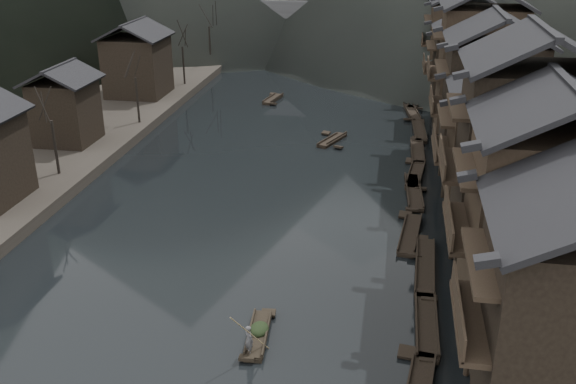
# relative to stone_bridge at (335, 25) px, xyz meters

# --- Properties ---
(water) EXTENTS (300.00, 300.00, 0.00)m
(water) POSITION_rel_stone_bridge_xyz_m (0.00, -72.00, -5.11)
(water) COLOR black
(water) RESTS_ON ground
(left_bank) EXTENTS (40.00, 200.00, 1.20)m
(left_bank) POSITION_rel_stone_bridge_xyz_m (-35.00, -32.00, -4.51)
(left_bank) COLOR #2D2823
(left_bank) RESTS_ON ground
(stilt_houses) EXTENTS (9.00, 67.60, 15.86)m
(stilt_houses) POSITION_rel_stone_bridge_xyz_m (17.28, -53.10, 3.69)
(stilt_houses) COLOR black
(stilt_houses) RESTS_ON ground
(left_houses) EXTENTS (8.10, 53.20, 8.73)m
(left_houses) POSITION_rel_stone_bridge_xyz_m (-20.50, -51.88, 0.55)
(left_houses) COLOR black
(left_houses) RESTS_ON left_bank
(bare_trees) EXTENTS (3.84, 72.75, 7.68)m
(bare_trees) POSITION_rel_stone_bridge_xyz_m (-17.00, -41.16, 1.14)
(bare_trees) COLOR black
(bare_trees) RESTS_ON left_bank
(moored_sampans) EXTENTS (2.75, 60.96, 0.47)m
(moored_sampans) POSITION_rel_stone_bridge_xyz_m (12.17, -51.06, -4.91)
(moored_sampans) COLOR black
(moored_sampans) RESTS_ON water
(midriver_boats) EXTENTS (11.02, 19.42, 0.44)m
(midriver_boats) POSITION_rel_stone_bridge_xyz_m (-0.33, -33.98, -4.91)
(midriver_boats) COLOR black
(midriver_boats) RESTS_ON water
(stone_bridge) EXTENTS (40.00, 6.00, 9.00)m
(stone_bridge) POSITION_rel_stone_bridge_xyz_m (0.00, 0.00, 0.00)
(stone_bridge) COLOR #4C4C4F
(stone_bridge) RESTS_ON ground
(hero_sampan) EXTENTS (1.29, 4.70, 0.43)m
(hero_sampan) POSITION_rel_stone_bridge_xyz_m (3.48, -74.15, -4.91)
(hero_sampan) COLOR black
(hero_sampan) RESTS_ON water
(cargo_heap) EXTENTS (1.03, 1.34, 0.62)m
(cargo_heap) POSITION_rel_stone_bridge_xyz_m (3.50, -73.93, -4.37)
(cargo_heap) COLOR black
(cargo_heap) RESTS_ON hero_sampan
(boatman) EXTENTS (0.71, 0.70, 1.65)m
(boatman) POSITION_rel_stone_bridge_xyz_m (3.36, -75.77, -3.85)
(boatman) COLOR #555457
(boatman) RESTS_ON hero_sampan
(bamboo_pole) EXTENTS (1.75, 2.18, 3.44)m
(bamboo_pole) POSITION_rel_stone_bridge_xyz_m (3.56, -75.77, -1.31)
(bamboo_pole) COLOR #8C7A51
(bamboo_pole) RESTS_ON boatman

